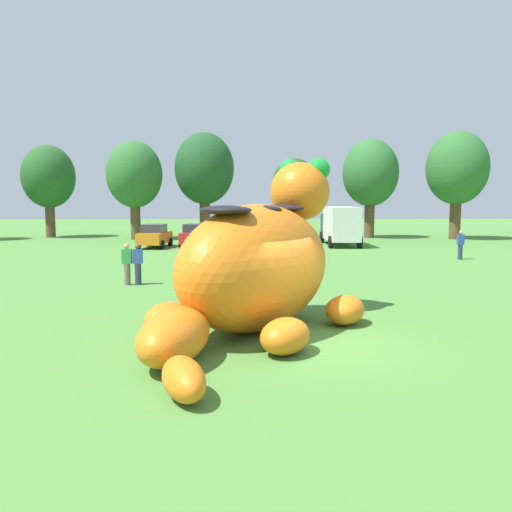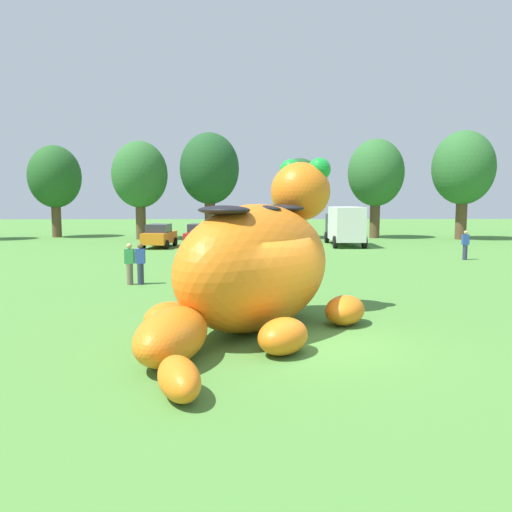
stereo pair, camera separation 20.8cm
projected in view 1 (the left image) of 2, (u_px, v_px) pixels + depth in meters
The scene contains 16 objects.
ground_plane at pixel (314, 342), 12.55m from camera, with size 160.00×160.00×0.00m, color #4C8438.
giant_inflatable_creature at pixel (258, 265), 13.72m from camera, with size 6.48×9.19×4.77m.
car_orange at pixel (155, 236), 37.41m from camera, with size 2.25×4.25×1.72m.
car_red at pixel (196, 235), 37.84m from camera, with size 2.28×4.26×1.72m.
car_yellow at pixel (244, 235), 38.13m from camera, with size 2.01×4.14×1.72m.
box_truck at pixel (340, 225), 39.04m from camera, with size 2.45×6.44×2.95m.
tree_left at pixel (48, 177), 46.94m from camera, with size 4.77×4.77×8.47m.
tree_mid_left at pixel (134, 175), 44.60m from camera, with size 4.84×4.84×8.59m.
tree_centre_left at pixel (204, 169), 46.29m from camera, with size 5.37×5.37×9.52m.
tree_centre at pixel (294, 186), 45.96m from camera, with size 4.05×4.05×7.19m.
tree_centre_right at pixel (370, 174), 46.40m from camera, with size 5.04×5.04×8.94m.
tree_mid_right at pixel (457, 169), 44.83m from camera, with size 5.34×5.34×9.47m.
spectator_near_inflatable at pixel (460, 245), 29.89m from camera, with size 0.38×0.26×1.71m.
spectator_mid_field at pixel (281, 248), 28.30m from camera, with size 0.38×0.26×1.71m.
spectator_by_cars at pixel (138, 264), 20.99m from camera, with size 0.38×0.26×1.71m.
spectator_wandering at pixel (127, 264), 20.94m from camera, with size 0.38×0.26×1.71m.
Camera 1 is at (-1.86, -12.19, 3.49)m, focal length 35.88 mm.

